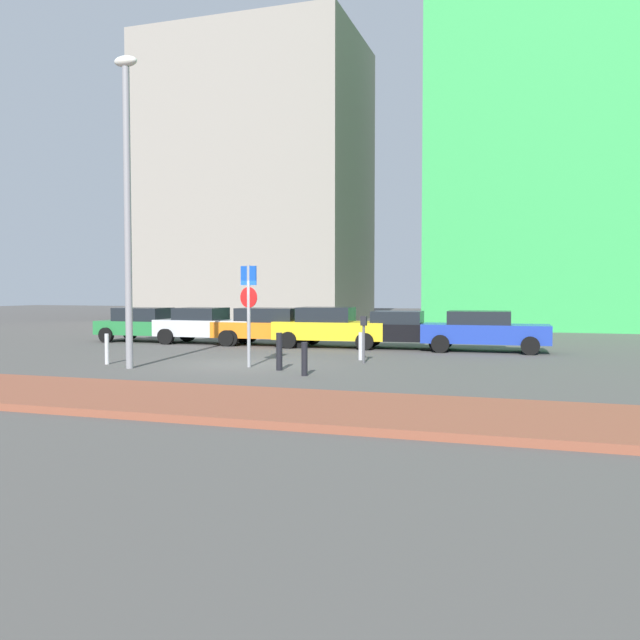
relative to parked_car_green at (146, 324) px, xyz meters
The scene contains 17 objects.
ground_plane 10.20m from the parked_car_green, 41.51° to the right, with size 120.00×120.00×0.00m, color #4C4947.
sidewalk_brick 15.30m from the parked_car_green, 60.11° to the right, with size 40.00×3.46×0.14m, color brown.
parked_car_green is the anchor object (origin of this frame).
parked_car_silver 2.93m from the parked_car_green, ahead, with size 4.25×2.08×1.49m.
parked_car_orange 5.77m from the parked_car_green, ahead, with size 4.58×2.12×1.50m.
parked_car_yellow 8.32m from the parked_car_green, ahead, with size 4.42×2.20×1.56m.
parked_car_black 11.14m from the parked_car_green, ahead, with size 4.00×2.08×1.43m.
parked_car_blue 14.15m from the parked_car_green, ahead, with size 4.54×2.02×1.47m.
parking_sign_post 10.84m from the parked_car_green, 41.81° to the right, with size 0.59×0.18×2.95m.
parking_meter 12.15m from the parked_car_green, 25.54° to the right, with size 0.18×0.14×1.43m.
street_lamp 10.73m from the parked_car_green, 59.95° to the right, with size 0.70×0.36×8.75m.
traffic_bollard_near 11.91m from the parked_car_green, 39.79° to the right, with size 0.17×0.17×1.05m, color black.
traffic_bollard_mid 13.30m from the parked_car_green, 39.84° to the right, with size 0.16×0.16×0.87m, color black.
traffic_bollard_far 11.47m from the parked_car_green, 22.09° to the right, with size 0.14×0.14×0.88m, color #B7B7BC.
traffic_bollard_edge 8.66m from the parked_car_green, 64.84° to the right, with size 0.12×0.12×0.92m, color #B7B7BC.
building_colorful_midrise 31.19m from the parked_car_green, 45.86° to the left, with size 19.53×16.74×28.08m, color green.
building_under_construction 24.07m from the parked_car_green, 100.79° to the left, with size 15.48×11.00×20.65m, color gray.
Camera 1 is at (8.29, -18.01, 2.25)m, focal length 37.33 mm.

